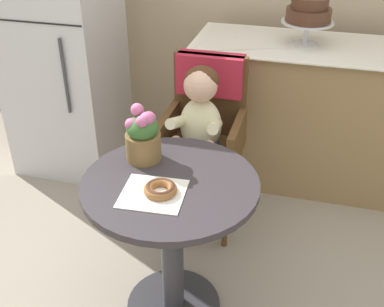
# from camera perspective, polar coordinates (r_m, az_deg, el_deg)

# --- Properties ---
(ground_plane) EXTENTS (8.00, 8.00, 0.00)m
(ground_plane) POSITION_cam_1_polar(r_m,az_deg,el_deg) (2.39, -2.19, -17.68)
(ground_plane) COLOR gray
(cafe_table) EXTENTS (0.72, 0.72, 0.72)m
(cafe_table) POSITION_cam_1_polar(r_m,az_deg,el_deg) (2.04, -2.48, -8.24)
(cafe_table) COLOR #332D33
(cafe_table) RESTS_ON ground
(wicker_chair) EXTENTS (0.42, 0.45, 0.95)m
(wicker_chair) POSITION_cam_1_polar(r_m,az_deg,el_deg) (2.59, 1.68, 4.52)
(wicker_chair) COLOR brown
(wicker_chair) RESTS_ON ground
(seated_child) EXTENTS (0.27, 0.32, 0.73)m
(seated_child) POSITION_cam_1_polar(r_m,az_deg,el_deg) (2.43, 0.83, 3.73)
(seated_child) COLOR beige
(seated_child) RESTS_ON ground
(paper_napkin) EXTENTS (0.26, 0.24, 0.00)m
(paper_napkin) POSITION_cam_1_polar(r_m,az_deg,el_deg) (1.84, -4.68, -4.80)
(paper_napkin) COLOR white
(paper_napkin) RESTS_ON cafe_table
(donut_front) EXTENTS (0.13, 0.13, 0.04)m
(donut_front) POSITION_cam_1_polar(r_m,az_deg,el_deg) (1.83, -3.80, -4.21)
(donut_front) COLOR #936033
(donut_front) RESTS_ON cafe_table
(flower_vase) EXTENTS (0.15, 0.16, 0.25)m
(flower_vase) POSITION_cam_1_polar(r_m,az_deg,el_deg) (2.01, -5.89, 2.13)
(flower_vase) COLOR brown
(flower_vase) RESTS_ON cafe_table
(display_counter) EXTENTS (1.56, 0.62, 0.90)m
(display_counter) POSITION_cam_1_polar(r_m,az_deg,el_deg) (3.10, 14.63, 4.42)
(display_counter) COLOR #93754C
(display_counter) RESTS_ON ground
(tiered_cake_stand) EXTENTS (0.30, 0.30, 0.28)m
(tiered_cake_stand) POSITION_cam_1_polar(r_m,az_deg,el_deg) (2.89, 13.77, 16.01)
(tiered_cake_stand) COLOR silver
(tiered_cake_stand) RESTS_ON display_counter
(refrigerator) EXTENTS (0.64, 0.63, 1.70)m
(refrigerator) POSITION_cam_1_polar(r_m,az_deg,el_deg) (3.16, -15.31, 12.64)
(refrigerator) COLOR silver
(refrigerator) RESTS_ON ground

